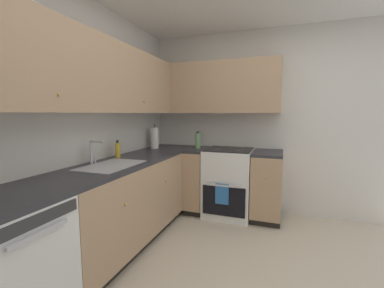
{
  "coord_description": "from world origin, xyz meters",
  "views": [
    {
      "loc": [
        -1.76,
        -0.03,
        1.39
      ],
      "look_at": [
        1.01,
        0.95,
        1.04
      ],
      "focal_mm": 23.74,
      "sensor_mm": 36.0,
      "label": 1
    }
  ],
  "objects_px": {
    "paper_towel_roll": "(155,138)",
    "oil_bottle": "(198,141)",
    "oven_range": "(229,182)",
    "dishwasher": "(4,275)",
    "soap_bottle": "(118,150)"
  },
  "relations": [
    {
      "from": "paper_towel_roll",
      "to": "oil_bottle",
      "type": "xyz_separation_m",
      "value": [
        0.18,
        -0.58,
        -0.03
      ]
    },
    {
      "from": "dishwasher",
      "to": "soap_bottle",
      "type": "bearing_deg",
      "value": 7.36
    },
    {
      "from": "oil_bottle",
      "to": "oven_range",
      "type": "bearing_deg",
      "value": -87.63
    },
    {
      "from": "dishwasher",
      "to": "oven_range",
      "type": "bearing_deg",
      "value": -19.69
    },
    {
      "from": "oven_range",
      "to": "paper_towel_roll",
      "type": "bearing_deg",
      "value": 100.85
    },
    {
      "from": "paper_towel_roll",
      "to": "oil_bottle",
      "type": "distance_m",
      "value": 0.61
    },
    {
      "from": "dishwasher",
      "to": "soap_bottle",
      "type": "distance_m",
      "value": 1.52
    },
    {
      "from": "oven_range",
      "to": "oil_bottle",
      "type": "xyz_separation_m",
      "value": [
        -0.02,
        0.44,
        0.56
      ]
    },
    {
      "from": "soap_bottle",
      "to": "oil_bottle",
      "type": "bearing_deg",
      "value": -30.88
    },
    {
      "from": "soap_bottle",
      "to": "oil_bottle",
      "type": "height_order",
      "value": "oil_bottle"
    },
    {
      "from": "oven_range",
      "to": "paper_towel_roll",
      "type": "xyz_separation_m",
      "value": [
        -0.2,
        1.03,
        0.59
      ]
    },
    {
      "from": "oven_range",
      "to": "soap_bottle",
      "type": "bearing_deg",
      "value": 134.46
    },
    {
      "from": "dishwasher",
      "to": "paper_towel_roll",
      "type": "height_order",
      "value": "paper_towel_roll"
    },
    {
      "from": "paper_towel_roll",
      "to": "oil_bottle",
      "type": "height_order",
      "value": "paper_towel_roll"
    },
    {
      "from": "soap_bottle",
      "to": "dishwasher",
      "type": "bearing_deg",
      "value": -172.64
    }
  ]
}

